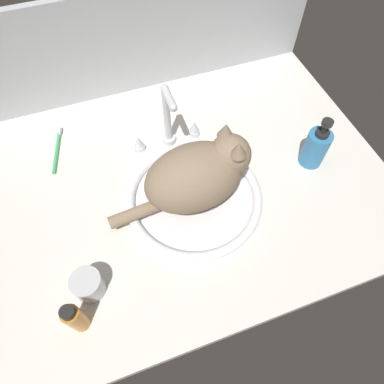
{
  "coord_description": "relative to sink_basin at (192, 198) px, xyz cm",
  "views": [
    {
      "loc": [
        -16.1,
        -49.7,
        80.68
      ],
      "look_at": [
        -0.48,
        -6.32,
        7.0
      ],
      "focal_mm": 31.42,
      "sensor_mm": 36.0,
      "label": 1
    }
  ],
  "objects": [
    {
      "name": "toothbrush",
      "position": [
        -31.67,
        29.69,
        -0.55
      ],
      "size": [
        5.11,
        16.66,
        1.7
      ],
      "color": "#3FB266",
      "rests_on": "countertop"
    },
    {
      "name": "backsplash_wall",
      "position": [
        0.48,
        48.49,
        13.39
      ],
      "size": [
        112.03,
        2.4,
        35.14
      ],
      "primitive_type": "cube",
      "color": "#B2B7BC",
      "rests_on": "ground"
    },
    {
      "name": "countertop",
      "position": [
        0.48,
        6.32,
        -2.67
      ],
      "size": [
        112.03,
        81.94,
        3.0
      ],
      "primitive_type": "cube",
      "color": "silver",
      "rests_on": "ground"
    },
    {
      "name": "amber_bottle",
      "position": [
        -33.36,
        -21.43,
        4.08
      ],
      "size": [
        3.83,
        3.83,
        11.21
      ],
      "color": "#C67A23",
      "rests_on": "countertop"
    },
    {
      "name": "sink_basin",
      "position": [
        0.0,
        0.0,
        0.0
      ],
      "size": [
        36.62,
        36.62,
        2.66
      ],
      "color": "white",
      "rests_on": "countertop"
    },
    {
      "name": "cat",
      "position": [
        1.81,
        0.15,
        9.82
      ],
      "size": [
        37.83,
        19.32,
        19.06
      ],
      "color": "#8C755B",
      "rests_on": "sink_basin"
    },
    {
      "name": "soap_pump_bottle",
      "position": [
        36.49,
        0.93,
        4.84
      ],
      "size": [
        6.51,
        6.51,
        16.2
      ],
      "color": "teal",
      "rests_on": "countertop"
    },
    {
      "name": "faucet",
      "position": [
        0.0,
        21.02,
        7.13
      ],
      "size": [
        20.42,
        10.2,
        21.23
      ],
      "color": "silver",
      "rests_on": "countertop"
    },
    {
      "name": "metal_jar",
      "position": [
        -29.94,
        -14.75,
        2.07
      ],
      "size": [
        6.94,
        6.94,
        6.46
      ],
      "color": "#B2B5BA",
      "rests_on": "countertop"
    }
  ]
}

